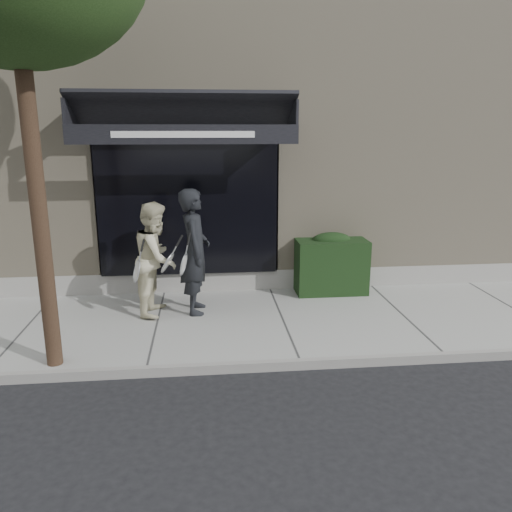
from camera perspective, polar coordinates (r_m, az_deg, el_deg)
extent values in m
plane|color=black|center=(8.20, 3.00, -7.85)|extent=(80.00, 80.00, 0.00)
cube|color=#A1A29C|center=(8.18, 3.01, -7.46)|extent=(20.00, 3.00, 0.12)
cube|color=gray|center=(6.78, 5.07, -12.19)|extent=(20.00, 0.10, 0.14)
cube|color=tan|center=(12.56, -0.43, 12.74)|extent=(14.00, 7.00, 5.50)
cube|color=gray|center=(9.70, 1.48, -2.72)|extent=(14.02, 0.42, 0.50)
cube|color=black|center=(9.15, -7.75, 6.07)|extent=(3.20, 0.30, 2.60)
cube|color=gray|center=(9.48, -17.48, 5.83)|extent=(0.08, 0.40, 2.60)
cube|color=gray|center=(9.38, 2.15, 6.39)|extent=(0.08, 0.40, 2.60)
cube|color=gray|center=(9.21, -8.01, 14.48)|extent=(3.36, 0.40, 0.12)
cube|color=black|center=(8.51, -8.23, 16.25)|extent=(3.60, 1.03, 0.55)
cube|color=black|center=(8.01, -8.26, 13.59)|extent=(3.60, 0.05, 0.30)
cube|color=white|center=(7.98, -8.27, 13.59)|extent=(2.20, 0.01, 0.10)
cube|color=black|center=(8.75, -20.34, 14.96)|extent=(0.04, 1.00, 0.45)
cube|color=black|center=(8.63, 4.15, 15.80)|extent=(0.04, 1.00, 0.45)
cube|color=black|center=(9.38, 8.52, -1.13)|extent=(1.30, 0.70, 1.00)
ellipsoid|color=black|center=(9.26, 8.64, 1.86)|extent=(0.71, 0.38, 0.27)
cylinder|color=black|center=(6.55, -23.80, 7.07)|extent=(0.20, 0.20, 4.80)
imported|color=black|center=(8.19, -7.00, 0.50)|extent=(0.50, 0.76, 2.06)
torus|color=silver|center=(7.87, -8.26, -0.96)|extent=(0.16, 0.32, 0.30)
cylinder|color=silver|center=(7.87, -8.26, -0.96)|extent=(0.13, 0.28, 0.26)
cylinder|color=silver|center=(7.87, -8.26, -0.96)|extent=(0.18, 0.06, 0.06)
cylinder|color=black|center=(7.87, -8.26, -0.96)|extent=(0.20, 0.08, 0.08)
torus|color=silver|center=(7.97, -10.07, -0.77)|extent=(0.25, 0.34, 0.28)
cylinder|color=silver|center=(7.97, -10.07, -0.77)|extent=(0.21, 0.30, 0.24)
cylinder|color=silver|center=(7.97, -10.07, -0.77)|extent=(0.16, 0.07, 0.11)
cylinder|color=black|center=(7.97, -10.07, -0.77)|extent=(0.19, 0.08, 0.13)
imported|color=beige|center=(8.28, -11.31, -0.28)|extent=(0.84, 1.00, 1.85)
torus|color=silver|center=(8.05, -13.47, -1.69)|extent=(0.20, 0.32, 0.30)
cylinder|color=silver|center=(8.05, -13.47, -1.69)|extent=(0.16, 0.28, 0.26)
cylinder|color=silver|center=(8.05, -13.47, -1.69)|extent=(0.18, 0.07, 0.07)
cylinder|color=black|center=(8.05, -13.47, -1.69)|extent=(0.20, 0.09, 0.09)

